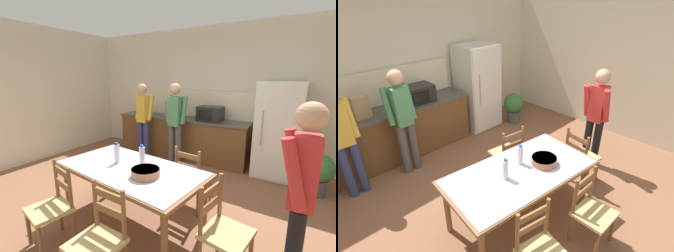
% 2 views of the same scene
% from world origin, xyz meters
% --- Properties ---
extents(ground_plane, '(8.32, 8.32, 0.00)m').
position_xyz_m(ground_plane, '(0.00, 0.00, 0.00)').
color(ground_plane, brown).
extents(wall_back, '(6.52, 0.12, 2.90)m').
position_xyz_m(wall_back, '(0.00, 2.66, 1.45)').
color(wall_back, beige).
rests_on(wall_back, ground).
extents(wall_left, '(0.12, 5.20, 2.90)m').
position_xyz_m(wall_left, '(-3.26, 0.00, 1.45)').
color(wall_left, beige).
rests_on(wall_left, ground).
extents(kitchen_counter, '(3.08, 0.66, 0.92)m').
position_xyz_m(kitchen_counter, '(-0.61, 2.23, 0.46)').
color(kitchen_counter, brown).
rests_on(kitchen_counter, ground).
extents(counter_splashback, '(3.04, 0.03, 0.60)m').
position_xyz_m(counter_splashback, '(-0.61, 2.54, 1.22)').
color(counter_splashback, beige).
rests_on(counter_splashback, kitchen_counter).
extents(refrigerator, '(0.76, 0.73, 1.75)m').
position_xyz_m(refrigerator, '(1.41, 2.19, 0.87)').
color(refrigerator, silver).
rests_on(refrigerator, ground).
extents(microwave, '(0.50, 0.39, 0.30)m').
position_xyz_m(microwave, '(0.10, 2.21, 1.07)').
color(microwave, black).
rests_on(microwave, kitchen_counter).
extents(paper_bag, '(0.24, 0.16, 0.36)m').
position_xyz_m(paper_bag, '(-0.86, 2.20, 1.10)').
color(paper_bag, tan).
rests_on(paper_bag, kitchen_counter).
extents(dining_table, '(1.94, 1.14, 0.76)m').
position_xyz_m(dining_table, '(0.05, -0.29, 0.68)').
color(dining_table, brown).
rests_on(dining_table, ground).
extents(bottle_near_centre, '(0.07, 0.07, 0.27)m').
position_xyz_m(bottle_near_centre, '(-0.18, -0.27, 0.88)').
color(bottle_near_centre, silver).
rests_on(bottle_near_centre, dining_table).
extents(bottle_off_centre, '(0.07, 0.07, 0.27)m').
position_xyz_m(bottle_off_centre, '(0.15, -0.19, 0.88)').
color(bottle_off_centre, silver).
rests_on(bottle_off_centre, dining_table).
extents(serving_bowl, '(0.32, 0.32, 0.09)m').
position_xyz_m(serving_bowl, '(0.36, -0.40, 0.81)').
color(serving_bowl, '#9E6642').
rests_on(serving_bowl, dining_table).
extents(chair_side_far_right, '(0.47, 0.45, 0.91)m').
position_xyz_m(chair_side_far_right, '(0.54, 0.42, 0.44)').
color(chair_side_far_right, brown).
rests_on(chair_side_far_right, ground).
extents(chair_head_end, '(0.46, 0.48, 0.91)m').
position_xyz_m(chair_head_end, '(1.26, -0.42, 0.44)').
color(chair_head_end, brown).
rests_on(chair_head_end, ground).
extents(chair_side_near_right, '(0.43, 0.41, 0.91)m').
position_xyz_m(chair_side_near_right, '(0.37, -1.10, 0.44)').
color(chair_side_near_right, brown).
rests_on(chair_side_near_right, ground).
extents(chair_side_near_left, '(0.49, 0.48, 0.91)m').
position_xyz_m(chair_side_near_left, '(-0.45, -1.01, 0.44)').
color(chair_side_near_left, brown).
rests_on(chair_side_near_left, ground).
extents(person_at_sink, '(0.42, 0.29, 1.68)m').
position_xyz_m(person_at_sink, '(-1.29, 1.71, 0.94)').
color(person_at_sink, navy).
rests_on(person_at_sink, ground).
extents(person_at_counter, '(0.43, 0.30, 1.70)m').
position_xyz_m(person_at_counter, '(-0.45, 1.69, 0.96)').
color(person_at_counter, '#4C4C4C').
rests_on(person_at_counter, ground).
extents(person_by_table, '(0.29, 0.42, 1.66)m').
position_xyz_m(person_by_table, '(1.81, -0.30, 0.93)').
color(person_by_table, black).
rests_on(person_by_table, ground).
extents(potted_plant, '(0.44, 0.44, 0.67)m').
position_xyz_m(potted_plant, '(2.07, 1.76, 0.39)').
color(potted_plant, '#4C4C51').
rests_on(potted_plant, ground).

